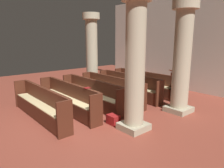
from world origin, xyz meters
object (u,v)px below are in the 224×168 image
pew_row_5 (40,103)px  pillar_aisle_rear (135,61)px  pew_row_4 (68,97)px  pew_row_1 (128,85)px  pew_row_3 (91,92)px  pillar_aisle_side (182,56)px  pew_row_0 (143,82)px  pillar_far_side (92,50)px  lectern (174,83)px  kneeler_box_red (113,120)px  pew_row_2 (111,88)px  hymn_book (87,88)px

pew_row_5 → pillar_aisle_rear: 3.29m
pew_row_4 → pew_row_5: 0.97m
pew_row_1 → pew_row_3: same height
pew_row_5 → pillar_aisle_side: bearing=57.4°
pillar_aisle_side → pew_row_0: bearing=158.3°
pillar_far_side → pillar_aisle_rear: size_ratio=1.00×
lectern → kneeler_box_red: 4.62m
pew_row_0 → pew_row_3: (0.00, -2.92, 0.00)m
pew_row_2 → pillar_aisle_rear: size_ratio=0.93×
lectern → pew_row_1: bearing=-114.1°
pew_row_2 → pillar_aisle_rear: bearing=-27.2°
pew_row_1 → pew_row_5: size_ratio=1.00×
pew_row_2 → pew_row_1: bearing=90.0°
pillar_aisle_side → pillar_aisle_rear: size_ratio=1.00×
pew_row_4 → lectern: lectern is taller
pew_row_2 → pew_row_5: (0.00, -2.92, 0.00)m
pew_row_4 → pillar_aisle_rear: size_ratio=0.93×
pillar_aisle_rear → pillar_aisle_side: bearing=90.0°
pillar_far_side → kneeler_box_red: 5.14m
hymn_book → pillar_aisle_side: bearing=60.3°
pew_row_5 → hymn_book: bearing=51.4°
hymn_book → lectern: bearing=90.0°
pew_row_1 → lectern: bearing=65.9°
pew_row_3 → pew_row_5: bearing=-90.0°
pillar_aisle_side → pillar_aisle_rear: bearing=-90.0°
pew_row_0 → pew_row_3: size_ratio=1.00×
pew_row_2 → kneeler_box_red: size_ratio=9.18×
pew_row_0 → pew_row_1: 0.97m
pew_row_1 → pew_row_2: bearing=-90.0°
pew_row_0 → pew_row_1: size_ratio=1.00×
pew_row_3 → lectern: 4.13m
pew_row_3 → pillar_far_side: 3.32m
pew_row_3 → kneeler_box_red: size_ratio=9.18×
pew_row_0 → hymn_book: 3.85m
pew_row_5 → lectern: 6.04m
pillar_aisle_side → lectern: bearing=126.7°
pew_row_4 → pew_row_0: bearing=90.0°
pew_row_3 → kneeler_box_red: pew_row_3 is taller
pillar_far_side → lectern: (3.36, 2.25, -1.46)m
pew_row_2 → kneeler_box_red: (1.83, -1.47, -0.38)m
pew_row_5 → pew_row_4: bearing=90.0°
lectern → pew_row_0: bearing=-130.2°
pew_row_1 → pew_row_4: size_ratio=1.00×
pillar_far_side → hymn_book: pillar_far_side is taller
hymn_book → pew_row_1: bearing=108.8°
pew_row_0 → pillar_aisle_side: 3.01m
pillar_far_side → pillar_aisle_rear: same height
hymn_book → pew_row_3: bearing=139.8°
pillar_aisle_side → pillar_far_side: bearing=-178.2°
pillar_far_side → lectern: 4.30m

